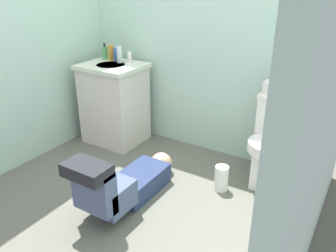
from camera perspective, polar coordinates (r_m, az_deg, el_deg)
ground_plane at (r=2.80m, az=-5.34°, el=-11.98°), size 2.92×3.09×0.04m
wall_back at (r=3.22m, az=5.87°, el=16.36°), size 2.58×0.08×2.40m
wall_left at (r=3.23m, az=-24.94°, el=14.37°), size 0.08×2.09×2.40m
wall_right at (r=1.84m, az=26.38°, el=8.26°), size 0.08×2.09×2.40m
toilet at (r=2.90m, az=17.25°, el=-2.82°), size 0.36×0.46×0.75m
vanity_cabinet at (r=3.55m, az=-8.94°, el=3.90°), size 0.60×0.52×0.82m
faucet at (r=3.53m, az=-7.92°, el=11.47°), size 0.02×0.02×0.10m
person_plumber at (r=2.64m, az=-7.36°, el=-9.38°), size 0.38×1.06×0.52m
tissue_box at (r=2.83m, az=17.94°, el=5.95°), size 0.22×0.11×0.10m
toiletry_bag at (r=2.80m, az=20.90°, el=5.44°), size 0.12×0.09×0.11m
soap_dispenser at (r=3.63m, az=-10.52°, el=11.95°), size 0.06×0.06×0.17m
bottle_amber at (r=3.57m, az=-9.53°, el=12.01°), size 0.05×0.05×0.16m
bottle_blue at (r=3.52m, az=-8.77°, el=11.71°), size 0.04×0.04×0.14m
bottle_clear at (r=3.47m, az=-8.15°, el=11.77°), size 0.05×0.05×0.16m
bottle_white at (r=3.48m, az=-6.51°, el=11.39°), size 0.04×0.04×0.10m
paper_towel_roll at (r=2.83m, az=8.93°, el=-8.65°), size 0.11×0.11×0.22m
toilet_paper_roll at (r=2.41m, az=16.32°, el=-17.84°), size 0.11×0.11×0.10m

